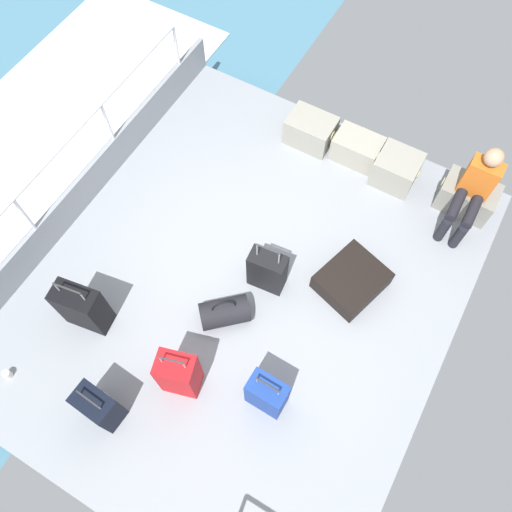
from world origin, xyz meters
TOP-DOWN VIEW (x-y plane):
  - ground_plane at (0.00, 0.00)m, footprint 4.40×5.20m
  - gunwale_port at (-2.17, 0.00)m, footprint 0.06×5.20m
  - railing_port at (-2.17, 0.00)m, footprint 0.04×4.20m
  - sea_wake at (-3.60, 0.00)m, footprint 12.00×12.00m
  - cargo_crate_0 at (-0.30, 2.15)m, footprint 0.61×0.42m
  - cargo_crate_1 at (0.31, 2.19)m, footprint 0.60×0.38m
  - cargo_crate_2 at (0.86, 2.11)m, footprint 0.53×0.45m
  - cargo_crate_3 at (1.72, 2.17)m, footprint 0.65×0.40m
  - passenger_seated at (1.72, 1.99)m, footprint 0.34×0.66m
  - suitcase_0 at (-0.50, -1.84)m, footprint 0.40×0.27m
  - suitcase_1 at (0.19, 0.16)m, footprint 0.41×0.25m
  - suitcase_2 at (0.00, -1.22)m, footprint 0.42×0.34m
  - suitcase_3 at (0.81, -0.96)m, footprint 0.37×0.24m
  - suitcase_4 at (1.00, 0.58)m, footprint 0.77×0.82m
  - suitcase_5 at (-1.22, -1.14)m, footprint 0.49×0.32m
  - duffel_bag at (0.01, -0.42)m, footprint 0.57×0.56m
  - paper_cup at (-1.57, -2.04)m, footprint 0.08×0.08m

SIDE VIEW (x-z plane):
  - sea_wake at x=-3.60m, z-range -0.35..-0.33m
  - ground_plane at x=0.00m, z-range -0.06..0.00m
  - paper_cup at x=-1.57m, z-range 0.00..0.10m
  - suitcase_4 at x=1.00m, z-range 0.00..0.24m
  - duffel_bag at x=0.01m, z-range -0.06..0.36m
  - cargo_crate_1 at x=0.31m, z-range 0.00..0.34m
  - cargo_crate_0 at x=-0.30m, z-range 0.00..0.38m
  - cargo_crate_3 at x=1.72m, z-range 0.00..0.38m
  - cargo_crate_2 at x=0.86m, z-range 0.00..0.40m
  - gunwale_port at x=-2.17m, z-range 0.00..0.45m
  - suitcase_0 at x=-0.50m, z-range -0.05..0.59m
  - suitcase_3 at x=0.81m, z-range -0.06..0.63m
  - suitcase_1 at x=0.19m, z-range -0.11..0.69m
  - suitcase_5 at x=-1.22m, z-range -0.08..0.75m
  - suitcase_2 at x=0.00m, z-range -0.08..0.78m
  - passenger_seated at x=1.72m, z-range 0.03..1.11m
  - railing_port at x=-2.17m, z-range 0.27..1.29m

